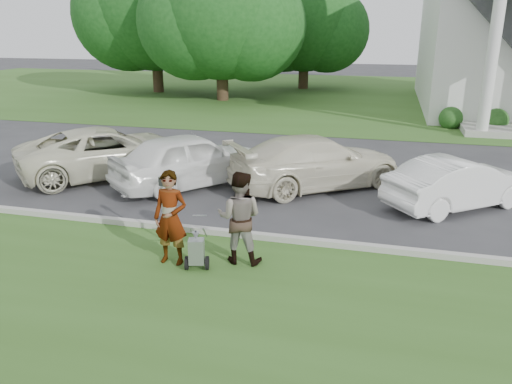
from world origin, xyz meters
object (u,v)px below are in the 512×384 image
at_px(person_right, 240,218).
at_px(car_a, 108,152).
at_px(car_d, 459,183).
at_px(tree_far, 154,11).
at_px(tree_back, 305,25).
at_px(car_b, 191,159).
at_px(striping_cart, 197,252).
at_px(parking_meter_near, 163,201).
at_px(person_left, 171,219).
at_px(car_c, 317,162).
at_px(tree_left, 221,18).

bearing_deg(person_right, car_a, -43.16).
distance_m(person_right, car_d, 6.51).
bearing_deg(tree_far, car_a, -68.77).
bearing_deg(tree_back, car_b, -87.79).
distance_m(striping_cart, parking_meter_near, 1.71).
height_order(person_left, car_d, person_left).
bearing_deg(car_c, tree_left, -11.19).
relative_size(person_left, parking_meter_near, 1.26).
xyz_separation_m(tree_left, car_d, (12.51, -18.04, -4.44)).
relative_size(striping_cart, car_a, 0.18).
bearing_deg(car_c, car_d, -140.20).
bearing_deg(striping_cart, car_a, 117.99).
xyz_separation_m(striping_cart, car_a, (-5.16, 5.55, 0.40)).
xyz_separation_m(tree_far, tree_back, (10.00, 5.00, -0.97)).
relative_size(tree_back, person_left, 5.02).
relative_size(parking_meter_near, car_b, 0.32).
bearing_deg(car_b, car_a, 31.12).
xyz_separation_m(tree_left, car_a, (2.00, -17.61, -4.34)).
height_order(car_a, car_b, car_b).
relative_size(person_right, parking_meter_near, 1.25).
distance_m(tree_far, car_a, 22.65).
xyz_separation_m(tree_back, person_right, (3.89, -30.62, -3.78)).
bearing_deg(tree_back, car_d, -71.90).
height_order(tree_back, car_b, tree_back).
relative_size(tree_far, car_d, 2.87).
distance_m(person_left, parking_meter_near, 1.12).
bearing_deg(parking_meter_near, car_b, 103.59).
distance_m(tree_far, striping_cart, 29.76).
height_order(tree_far, tree_back, tree_far).
relative_size(tree_back, car_b, 2.02).
bearing_deg(tree_far, tree_back, 26.56).
distance_m(tree_left, car_b, 19.19).
bearing_deg(car_b, tree_far, -23.33).
bearing_deg(car_c, person_left, 122.56).
xyz_separation_m(tree_left, tree_far, (-6.00, 3.00, 0.58)).
distance_m(tree_back, person_right, 31.10).
xyz_separation_m(striping_cart, person_right, (0.72, 0.54, 0.58)).
bearing_deg(tree_far, person_right, -61.53).
height_order(tree_left, person_right, tree_left).
bearing_deg(car_d, car_b, 51.36).
bearing_deg(striping_cart, tree_back, 80.87).
xyz_separation_m(tree_far, parking_meter_near, (11.98, -25.08, -4.74)).
relative_size(tree_far, striping_cart, 11.84).
xyz_separation_m(tree_back, striping_cart, (3.16, -31.16, -4.36)).
height_order(parking_meter_near, car_b, car_b).
relative_size(person_left, person_right, 1.01).
bearing_deg(tree_left, striping_cart, -72.81).
relative_size(tree_far, parking_meter_near, 7.67).
bearing_deg(car_a, person_right, -175.83).
bearing_deg(tree_left, person_right, -70.77).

